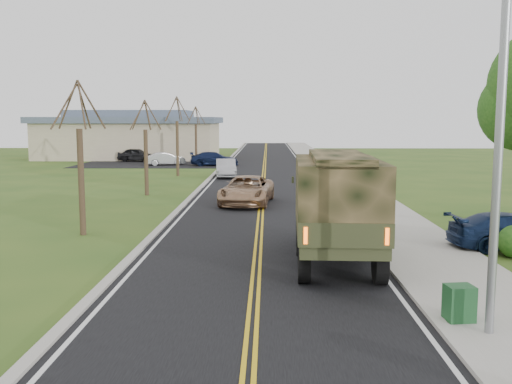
{
  "coord_description": "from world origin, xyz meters",
  "views": [
    {
      "loc": [
        0.34,
        -12.11,
        4.54
      ],
      "look_at": [
        -0.11,
        9.49,
        1.8
      ],
      "focal_mm": 40.0,
      "sensor_mm": 36.0,
      "label": 1
    }
  ],
  "objects_px": {
    "suv_champagne": "(247,190)",
    "utility_box_near": "(459,303)",
    "sedan_silver": "(226,168)",
    "pickup_navy": "(512,231)",
    "military_truck": "(336,200)"
  },
  "relations": [
    {
      "from": "military_truck",
      "to": "suv_champagne",
      "type": "height_order",
      "value": "military_truck"
    },
    {
      "from": "utility_box_near",
      "to": "pickup_navy",
      "type": "bearing_deg",
      "value": 52.56
    },
    {
      "from": "sedan_silver",
      "to": "military_truck",
      "type": "bearing_deg",
      "value": -84.63
    },
    {
      "from": "suv_champagne",
      "to": "pickup_navy",
      "type": "bearing_deg",
      "value": -41.17
    },
    {
      "from": "military_truck",
      "to": "pickup_navy",
      "type": "distance_m",
      "value": 6.92
    },
    {
      "from": "suv_champagne",
      "to": "sedan_silver",
      "type": "height_order",
      "value": "suv_champagne"
    },
    {
      "from": "military_truck",
      "to": "utility_box_near",
      "type": "xyz_separation_m",
      "value": [
        2.11,
        -5.55,
        -1.52
      ]
    },
    {
      "from": "suv_champagne",
      "to": "pickup_navy",
      "type": "xyz_separation_m",
      "value": [
        9.76,
        -10.62,
        -0.12
      ]
    },
    {
      "from": "suv_champagne",
      "to": "utility_box_near",
      "type": "relative_size",
      "value": 6.84
    },
    {
      "from": "sedan_silver",
      "to": "suv_champagne",
      "type": "bearing_deg",
      "value": -87.44
    },
    {
      "from": "military_truck",
      "to": "suv_champagne",
      "type": "xyz_separation_m",
      "value": [
        -3.3,
        12.67,
        -1.26
      ]
    },
    {
      "from": "sedan_silver",
      "to": "pickup_navy",
      "type": "xyz_separation_m",
      "value": [
        11.96,
        -25.11,
        -0.08
      ]
    },
    {
      "from": "military_truck",
      "to": "utility_box_near",
      "type": "distance_m",
      "value": 6.13
    },
    {
      "from": "sedan_silver",
      "to": "pickup_navy",
      "type": "bearing_deg",
      "value": -70.61
    },
    {
      "from": "military_truck",
      "to": "suv_champagne",
      "type": "relative_size",
      "value": 1.31
    }
  ]
}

